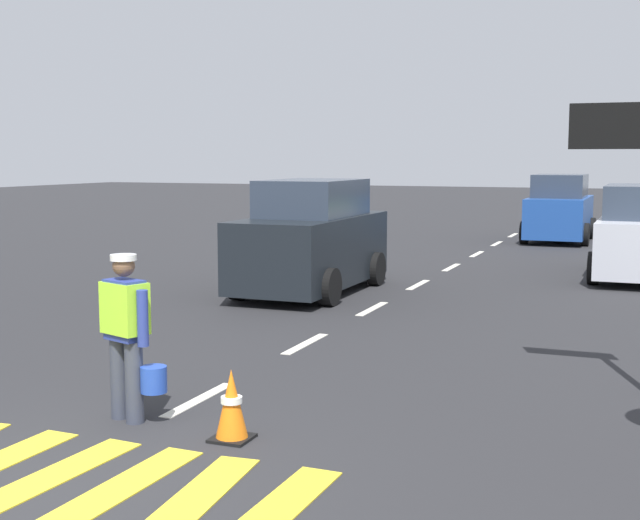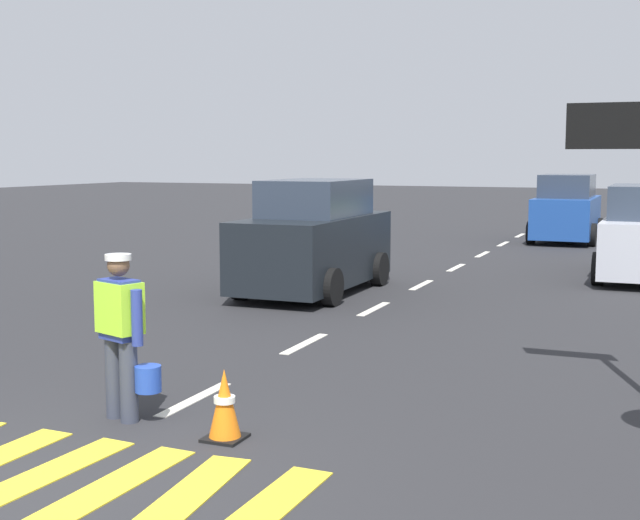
{
  "view_description": "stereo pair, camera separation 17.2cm",
  "coord_description": "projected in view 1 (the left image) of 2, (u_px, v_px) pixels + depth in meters",
  "views": [
    {
      "loc": [
        4.56,
        -5.22,
        2.62
      ],
      "look_at": [
        -0.09,
        6.48,
        1.1
      ],
      "focal_mm": 48.25,
      "sensor_mm": 36.0,
      "label": 1
    },
    {
      "loc": [
        4.72,
        -5.16,
        2.62
      ],
      "look_at": [
        -0.09,
        6.48,
        1.1
      ],
      "focal_mm": 48.25,
      "sensor_mm": 36.0,
      "label": 2
    }
  ],
  "objects": [
    {
      "name": "lane_direction_sign",
      "position": [
        638.0,
        176.0,
        9.27
      ],
      "size": [
        1.16,
        0.11,
        3.2
      ],
      "color": "gray",
      "rests_on": "ground"
    },
    {
      "name": "lane_center_line",
      "position": [
        520.0,
        232.0,
        30.05
      ],
      "size": [
        0.14,
        46.4,
        0.01
      ],
      "color": "silver",
      "rests_on": "ground"
    },
    {
      "name": "car_outgoing_far",
      "position": [
        559.0,
        210.0,
        26.55
      ],
      "size": [
        1.98,
        3.83,
        2.07
      ],
      "color": "#1E4799",
      "rests_on": "ground"
    },
    {
      "name": "traffic_cone_near",
      "position": [
        232.0,
        405.0,
        7.95
      ],
      "size": [
        0.36,
        0.36,
        0.67
      ],
      "color": "black",
      "rests_on": "ground"
    },
    {
      "name": "car_oncoming_lead",
      "position": [
        311.0,
        240.0,
        16.58
      ],
      "size": [
        2.02,
        4.24,
        2.18
      ],
      "color": "black",
      "rests_on": "ground"
    },
    {
      "name": "road_worker",
      "position": [
        127.0,
        329.0,
        8.47
      ],
      "size": [
        0.77,
        0.42,
        1.67
      ],
      "color": "#383D4C",
      "rests_on": "ground"
    },
    {
      "name": "ground_plane",
      "position": [
        499.0,
        243.0,
        26.18
      ],
      "size": [
        96.0,
        96.0,
        0.0
      ],
      "primitive_type": "plane",
      "color": "#28282B"
    },
    {
      "name": "crosswalk_stripes",
      "position": [
        52.0,
        476.0,
        7.07
      ],
      "size": [
        4.44,
        1.93,
        0.01
      ],
      "color": "yellow",
      "rests_on": "ground"
    }
  ]
}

